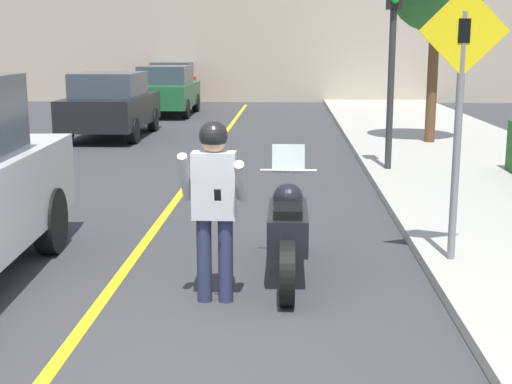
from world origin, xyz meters
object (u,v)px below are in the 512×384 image
at_px(person_biker, 214,193).
at_px(crossing_sign, 460,99).
at_px(motorcycle, 288,229).
at_px(traffic_light, 393,29).
at_px(parked_car_black, 111,104).
at_px(parked_car_red, 174,82).
at_px(parked_car_green, 167,90).

distance_m(person_biker, crossing_sign, 2.77).
height_order(person_biker, crossing_sign, crossing_sign).
bearing_deg(motorcycle, traffic_light, 72.86).
relative_size(traffic_light, parked_car_black, 0.86).
bearing_deg(crossing_sign, motorcycle, -170.99).
relative_size(crossing_sign, parked_car_black, 0.68).
bearing_deg(traffic_light, person_biker, -110.39).
bearing_deg(traffic_light, motorcycle, -107.14).
bearing_deg(parked_car_red, traffic_light, -68.47).
height_order(motorcycle, person_biker, person_biker).
xyz_separation_m(motorcycle, parked_car_green, (-4.21, 17.32, 0.35)).
xyz_separation_m(motorcycle, person_biker, (-0.68, -0.80, 0.54)).
distance_m(person_biker, parked_car_black, 12.71).
bearing_deg(parked_car_red, parked_car_black, -88.98).
height_order(parked_car_black, parked_car_red, same).
relative_size(motorcycle, parked_car_black, 0.55).
relative_size(motorcycle, person_biker, 1.36).
distance_m(person_biker, parked_car_red, 24.07).
bearing_deg(person_biker, parked_car_red, 99.96).
xyz_separation_m(motorcycle, crossing_sign, (1.75, 0.28, 1.33)).
bearing_deg(crossing_sign, parked_car_green, 109.26).
relative_size(parked_car_black, parked_car_green, 1.00).
xyz_separation_m(person_biker, parked_car_black, (-3.95, 12.08, -0.18)).
xyz_separation_m(parked_car_black, parked_car_red, (-0.21, 11.63, 0.00)).
distance_m(parked_car_green, parked_car_red, 5.61).
distance_m(motorcycle, person_biker, 1.18).
relative_size(person_biker, parked_car_black, 0.40).
relative_size(motorcycle, traffic_light, 0.64).
bearing_deg(parked_car_red, person_biker, -80.04).
height_order(parked_car_black, parked_car_green, same).
relative_size(person_biker, traffic_light, 0.47).
xyz_separation_m(person_biker, crossing_sign, (2.42, 1.08, 0.79)).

